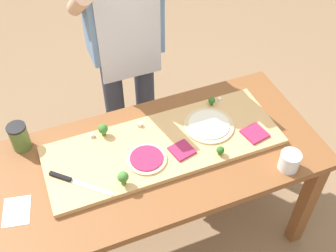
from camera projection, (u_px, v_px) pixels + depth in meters
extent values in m
plane|color=#896B4C|center=(159.00, 234.00, 2.55)|extent=(8.00, 8.00, 0.00)
cube|color=brown|center=(306.00, 203.00, 2.29)|extent=(0.07, 0.07, 0.71)
cube|color=brown|center=(11.00, 199.00, 2.31)|extent=(0.07, 0.07, 0.71)
cube|color=brown|center=(249.00, 127.00, 2.70)|extent=(0.07, 0.07, 0.71)
cube|color=brown|center=(156.00, 158.00, 2.03)|extent=(1.62, 0.75, 0.04)
cube|color=tan|center=(164.00, 145.00, 2.04)|extent=(1.16, 0.42, 0.03)
cube|color=#B7BABF|center=(92.00, 188.00, 1.85)|extent=(0.17, 0.16, 0.00)
cube|color=black|center=(60.00, 177.00, 1.88)|extent=(0.09, 0.09, 0.02)
cylinder|color=beige|center=(209.00, 125.00, 2.11)|extent=(0.25, 0.25, 0.01)
cylinder|color=silver|center=(209.00, 124.00, 2.11)|extent=(0.21, 0.21, 0.01)
cylinder|color=beige|center=(147.00, 159.00, 1.96)|extent=(0.19, 0.19, 0.01)
cylinder|color=#9E234C|center=(147.00, 158.00, 1.95)|extent=(0.16, 0.16, 0.01)
cube|color=#9E234C|center=(255.00, 133.00, 2.07)|extent=(0.13, 0.13, 0.01)
cube|color=#9E234C|center=(182.00, 150.00, 2.00)|extent=(0.12, 0.12, 0.01)
cylinder|color=#487A23|center=(124.00, 181.00, 1.86)|extent=(0.02, 0.02, 0.03)
sphere|color=#427F33|center=(123.00, 177.00, 1.83)|extent=(0.05, 0.05, 0.05)
cylinder|color=#366618|center=(211.00, 103.00, 2.22)|extent=(0.02, 0.02, 0.02)
sphere|color=#2D6623|center=(212.00, 100.00, 2.20)|extent=(0.04, 0.04, 0.04)
cylinder|color=#366618|center=(220.00, 153.00, 1.98)|extent=(0.02, 0.02, 0.02)
sphere|color=#2D6623|center=(220.00, 150.00, 1.96)|extent=(0.04, 0.04, 0.04)
cylinder|color=#3F7220|center=(104.00, 133.00, 2.06)|extent=(0.02, 0.02, 0.03)
sphere|color=#38752D|center=(103.00, 129.00, 2.04)|extent=(0.05, 0.05, 0.05)
cube|color=silver|center=(140.00, 124.00, 2.11)|extent=(0.03, 0.03, 0.02)
cube|color=silver|center=(92.00, 135.00, 2.06)|extent=(0.02, 0.02, 0.02)
cube|color=white|center=(219.00, 99.00, 2.24)|extent=(0.02, 0.02, 0.02)
cylinder|color=white|center=(290.00, 161.00, 1.93)|extent=(0.10, 0.10, 0.09)
cylinder|color=white|center=(289.00, 164.00, 1.94)|extent=(0.08, 0.08, 0.05)
cylinder|color=#517033|center=(20.00, 138.00, 2.01)|extent=(0.09, 0.09, 0.13)
cylinder|color=black|center=(16.00, 127.00, 1.96)|extent=(0.09, 0.09, 0.01)
cube|color=white|center=(17.00, 211.00, 1.80)|extent=(0.14, 0.17, 0.00)
cylinder|color=#333847|center=(116.00, 112.00, 2.65)|extent=(0.12, 0.12, 0.90)
cylinder|color=#333847|center=(145.00, 104.00, 2.70)|extent=(0.12, 0.12, 0.90)
cube|color=#6689B2|center=(122.00, 6.00, 2.16)|extent=(0.40, 0.20, 0.55)
cube|color=silver|center=(129.00, 31.00, 2.15)|extent=(0.34, 0.01, 0.60)
cylinder|color=tan|center=(79.00, 3.00, 1.95)|extent=(0.08, 0.39, 0.31)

